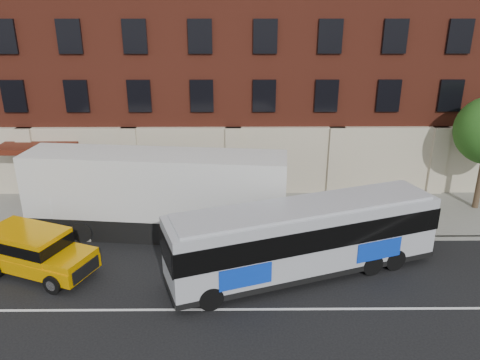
{
  "coord_description": "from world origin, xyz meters",
  "views": [
    {
      "loc": [
        0.19,
        -14.08,
        10.72
      ],
      "look_at": [
        0.34,
        5.5,
        3.32
      ],
      "focal_mm": 34.72,
      "sensor_mm": 36.0,
      "label": 1
    }
  ],
  "objects_px": {
    "shipping_container": "(157,195)",
    "yellow_suv": "(34,249)",
    "city_bus": "(305,236)",
    "sign_pole": "(55,212)"
  },
  "relations": [
    {
      "from": "shipping_container",
      "to": "yellow_suv",
      "type": "bearing_deg",
      "value": -142.23
    },
    {
      "from": "city_bus",
      "to": "yellow_suv",
      "type": "bearing_deg",
      "value": 179.26
    },
    {
      "from": "sign_pole",
      "to": "shipping_container",
      "type": "height_order",
      "value": "shipping_container"
    },
    {
      "from": "sign_pole",
      "to": "shipping_container",
      "type": "relative_size",
      "value": 0.2
    },
    {
      "from": "sign_pole",
      "to": "city_bus",
      "type": "bearing_deg",
      "value": -15.08
    },
    {
      "from": "yellow_suv",
      "to": "shipping_container",
      "type": "bearing_deg",
      "value": 37.77
    },
    {
      "from": "yellow_suv",
      "to": "shipping_container",
      "type": "height_order",
      "value": "shipping_container"
    },
    {
      "from": "sign_pole",
      "to": "yellow_suv",
      "type": "distance_m",
      "value": 2.98
    },
    {
      "from": "city_bus",
      "to": "shipping_container",
      "type": "height_order",
      "value": "shipping_container"
    },
    {
      "from": "sign_pole",
      "to": "yellow_suv",
      "type": "xyz_separation_m",
      "value": [
        0.14,
        -2.95,
        -0.35
      ]
    }
  ]
}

